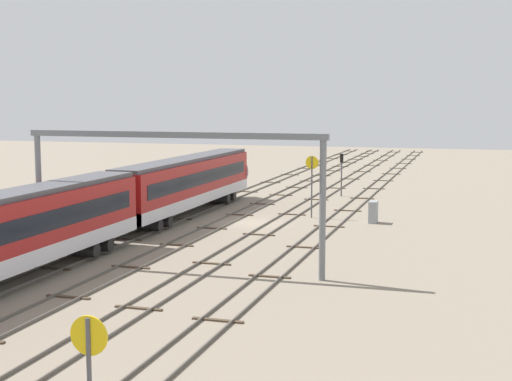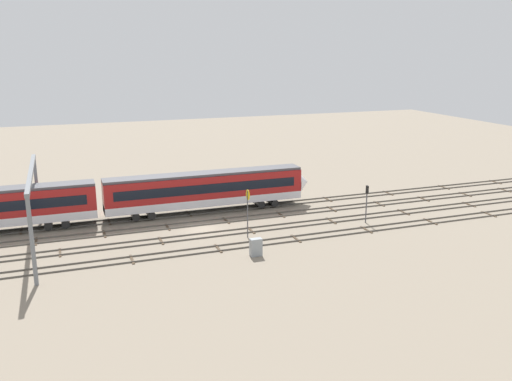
{
  "view_description": "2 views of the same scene",
  "coord_description": "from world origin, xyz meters",
  "px_view_note": "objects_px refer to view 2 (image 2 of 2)",
  "views": [
    {
      "loc": [
        -54.92,
        -17.09,
        9.77
      ],
      "look_at": [
        3.7,
        0.73,
        2.15
      ],
      "focal_mm": 51.04,
      "sensor_mm": 36.0,
      "label": 1
    },
    {
      "loc": [
        -13.84,
        -55.08,
        19.17
      ],
      "look_at": [
        6.75,
        1.18,
        3.57
      ],
      "focal_mm": 37.94,
      "sensor_mm": 36.0,
      "label": 2
    }
  ],
  "objects_px": {
    "speed_sign_mid_trackside": "(248,205)",
    "relay_cabinet": "(256,247)",
    "signal_light_trackside_departure": "(367,198)",
    "overhead_gantry": "(33,190)"
  },
  "relations": [
    {
      "from": "speed_sign_mid_trackside",
      "to": "relay_cabinet",
      "type": "height_order",
      "value": "speed_sign_mid_trackside"
    },
    {
      "from": "signal_light_trackside_departure",
      "to": "overhead_gantry",
      "type": "bearing_deg",
      "value": 174.25
    },
    {
      "from": "speed_sign_mid_trackside",
      "to": "signal_light_trackside_departure",
      "type": "relative_size",
      "value": 1.19
    },
    {
      "from": "speed_sign_mid_trackside",
      "to": "signal_light_trackside_departure",
      "type": "height_order",
      "value": "speed_sign_mid_trackside"
    },
    {
      "from": "speed_sign_mid_trackside",
      "to": "signal_light_trackside_departure",
      "type": "distance_m",
      "value": 14.35
    },
    {
      "from": "speed_sign_mid_trackside",
      "to": "relay_cabinet",
      "type": "distance_m",
      "value": 5.99
    },
    {
      "from": "speed_sign_mid_trackside",
      "to": "signal_light_trackside_departure",
      "type": "bearing_deg",
      "value": 0.34
    },
    {
      "from": "overhead_gantry",
      "to": "speed_sign_mid_trackside",
      "type": "distance_m",
      "value": 21.13
    },
    {
      "from": "overhead_gantry",
      "to": "signal_light_trackside_departure",
      "type": "height_order",
      "value": "overhead_gantry"
    },
    {
      "from": "overhead_gantry",
      "to": "signal_light_trackside_departure",
      "type": "relative_size",
      "value": 4.16
    }
  ]
}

